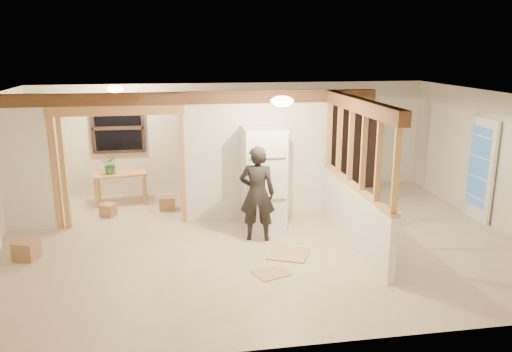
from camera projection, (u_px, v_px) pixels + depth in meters
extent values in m
cube|color=beige|center=(258.00, 240.00, 8.78)|extent=(9.00, 6.50, 0.01)
cube|color=white|center=(258.00, 97.00, 8.15)|extent=(9.00, 6.50, 0.01)
cube|color=silver|center=(234.00, 137.00, 11.57)|extent=(9.00, 0.01, 2.50)
cube|color=silver|center=(308.00, 243.00, 5.37)|extent=(9.00, 0.01, 2.50)
cube|color=silver|center=(498.00, 161.00, 9.18)|extent=(0.01, 6.50, 2.50)
cube|color=white|center=(25.00, 164.00, 8.98)|extent=(0.90, 0.12, 2.50)
cube|color=white|center=(258.00, 156.00, 9.65)|extent=(2.80, 0.12, 2.50)
cube|color=tan|center=(120.00, 168.00, 9.27)|extent=(2.46, 0.14, 2.20)
cube|color=brown|center=(193.00, 98.00, 9.17)|extent=(7.00, 0.18, 0.22)
cube|color=brown|center=(359.00, 105.00, 8.05)|extent=(0.18, 3.30, 0.22)
cube|color=white|center=(354.00, 215.00, 8.53)|extent=(0.12, 3.20, 1.00)
cube|color=tan|center=(357.00, 149.00, 8.23)|extent=(0.14, 3.20, 1.32)
cube|color=black|center=(118.00, 128.00, 11.01)|extent=(1.12, 0.10, 1.10)
cube|color=white|center=(480.00, 170.00, 9.61)|extent=(0.12, 0.86, 2.00)
ellipsoid|color=#FFEABF|center=(282.00, 101.00, 7.73)|extent=(0.36, 0.36, 0.16)
ellipsoid|color=#FFEABF|center=(115.00, 89.00, 9.96)|extent=(0.32, 0.32, 0.14)
ellipsoid|color=#FFD88C|center=(140.00, 107.00, 9.45)|extent=(0.07, 0.07, 0.07)
cube|color=silver|center=(264.00, 177.00, 9.32)|extent=(0.77, 0.75, 1.86)
imported|color=black|center=(257.00, 194.00, 8.59)|extent=(0.68, 0.51, 1.68)
cube|color=tan|center=(121.00, 188.00, 10.76)|extent=(1.15, 0.71, 0.68)
imported|color=#335926|center=(110.00, 165.00, 10.55)|extent=(0.39, 0.35, 0.39)
cylinder|color=#A01810|center=(29.00, 206.00, 9.64)|extent=(0.64, 0.64, 0.63)
cube|color=black|center=(354.00, 147.00, 11.86)|extent=(0.97, 0.32, 1.95)
cube|color=#A87951|center=(167.00, 203.00, 10.37)|extent=(0.33, 0.28, 0.27)
cube|color=#A87951|center=(108.00, 210.00, 9.99)|extent=(0.35, 0.35, 0.25)
cube|color=#A87951|center=(26.00, 250.00, 7.95)|extent=(0.44, 0.40, 0.29)
cube|color=tan|center=(289.00, 254.00, 8.16)|extent=(0.81, 0.81, 0.02)
cube|color=tan|center=(272.00, 273.00, 7.47)|extent=(0.61, 0.55, 0.02)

